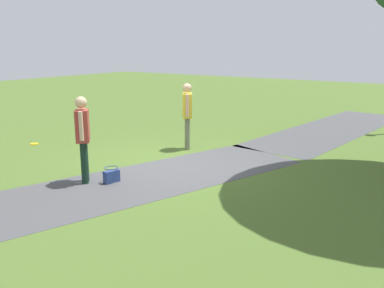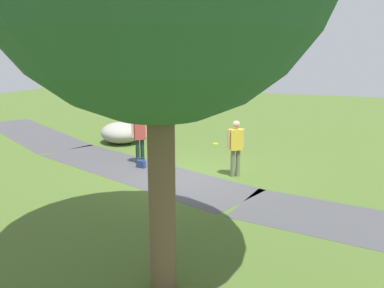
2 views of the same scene
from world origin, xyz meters
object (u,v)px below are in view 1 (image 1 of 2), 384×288
object	(u,v)px
woman_with_handbag	(83,133)
handbag_on_grass	(112,176)
frisbee_on_grass	(34,144)
passerby_on_path	(187,111)

from	to	relation	value
woman_with_handbag	handbag_on_grass	xyz separation A→B (m)	(-0.28, 0.44, -0.84)
frisbee_on_grass	woman_with_handbag	bearing A→B (deg)	68.75
passerby_on_path	handbag_on_grass	size ratio (longest dim) A/B	4.99
woman_with_handbag	handbag_on_grass	size ratio (longest dim) A/B	4.99
woman_with_handbag	handbag_on_grass	distance (m)	0.99
handbag_on_grass	frisbee_on_grass	xyz separation A→B (m)	(-1.13, -4.05, -0.13)
passerby_on_path	handbag_on_grass	world-z (taller)	passerby_on_path
handbag_on_grass	passerby_on_path	bearing A→B (deg)	-174.20
handbag_on_grass	frisbee_on_grass	bearing A→B (deg)	-105.57
woman_with_handbag	frisbee_on_grass	distance (m)	3.99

